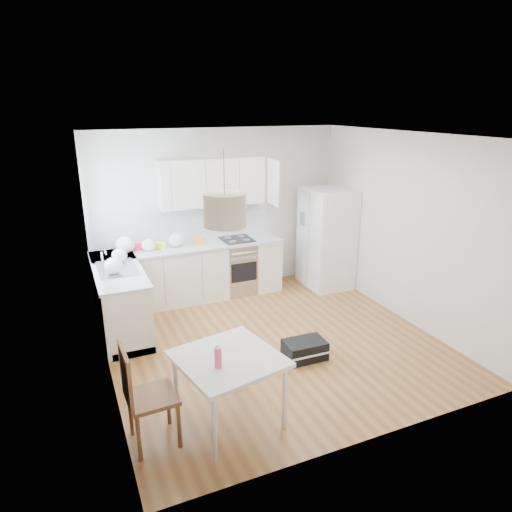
{
  "coord_description": "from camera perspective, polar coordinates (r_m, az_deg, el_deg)",
  "views": [
    {
      "loc": [
        -2.39,
        -4.95,
        3.05
      ],
      "look_at": [
        -0.06,
        0.4,
        1.1
      ],
      "focal_mm": 32.0,
      "sensor_mm": 36.0,
      "label": 1
    }
  ],
  "objects": [
    {
      "name": "wall_left",
      "position": [
        5.25,
        -19.01,
        -1.49
      ],
      "size": [
        0.0,
        4.2,
        4.2
      ],
      "primitive_type": "plane",
      "rotation": [
        1.57,
        0.0,
        1.57
      ],
      "color": "beige",
      "rests_on": "floor"
    },
    {
      "name": "floor",
      "position": [
        6.29,
        2.02,
        -10.54
      ],
      "size": [
        4.2,
        4.2,
        0.0
      ],
      "primitive_type": "plane",
      "color": "brown",
      "rests_on": "ground"
    },
    {
      "name": "sink",
      "position": [
        6.49,
        -16.94,
        -1.55
      ],
      "size": [
        0.5,
        0.8,
        0.16
      ],
      "primitive_type": null,
      "color": "#B7BABC",
      "rests_on": "counter_left"
    },
    {
      "name": "dining_table",
      "position": [
        4.55,
        -3.48,
        -13.34
      ],
      "size": [
        1.1,
        1.1,
        0.73
      ],
      "rotation": [
        0.0,
        0.0,
        0.2
      ],
      "color": "beige",
      "rests_on": "floor"
    },
    {
      "name": "refrigerator",
      "position": [
        7.96,
        8.92,
        2.23
      ],
      "size": [
        0.82,
        0.85,
        1.7
      ],
      "primitive_type": null,
      "rotation": [
        0.0,
        0.0,
        -0.0
      ],
      "color": "white",
      "rests_on": "floor"
    },
    {
      "name": "drink_bottle",
      "position": [
        4.3,
        -4.77,
        -12.32
      ],
      "size": [
        0.09,
        0.09,
        0.24
      ],
      "primitive_type": "cylinder",
      "rotation": [
        0.0,
        0.0,
        -0.36
      ],
      "color": "#E13E61",
      "rests_on": "dining_table"
    },
    {
      "name": "upper_cabinets",
      "position": [
        7.34,
        -5.48,
        9.19
      ],
      "size": [
        1.7,
        0.32,
        0.75
      ],
      "primitive_type": "cube",
      "color": "silver",
      "rests_on": "wall_back"
    },
    {
      "name": "ceiling",
      "position": [
        5.51,
        2.35,
        14.82
      ],
      "size": [
        4.2,
        4.2,
        0.0
      ],
      "primitive_type": "plane",
      "rotation": [
        3.14,
        0.0,
        0.0
      ],
      "color": "white",
      "rests_on": "wall_back"
    },
    {
      "name": "grocery_bag_d",
      "position": [
        6.74,
        -16.7,
        0.1
      ],
      "size": [
        0.21,
        0.18,
        0.19
      ],
      "primitive_type": "ellipsoid",
      "color": "white",
      "rests_on": "counter_back"
    },
    {
      "name": "dining_chair",
      "position": [
        4.48,
        -12.84,
        -16.53
      ],
      "size": [
        0.45,
        0.45,
        1.03
      ],
      "primitive_type": null,
      "rotation": [
        0.0,
        0.0,
        0.04
      ],
      "color": "#512E18",
      "rests_on": "floor"
    },
    {
      "name": "grocery_bag_c",
      "position": [
        7.23,
        -9.91,
        1.99
      ],
      "size": [
        0.25,
        0.21,
        0.22
      ],
      "primitive_type": "ellipsoid",
      "color": "white",
      "rests_on": "counter_back"
    },
    {
      "name": "wall_back",
      "position": [
        7.64,
        -4.67,
        5.56
      ],
      "size": [
        4.2,
        0.0,
        4.2
      ],
      "primitive_type": "plane",
      "rotation": [
        1.57,
        0.0,
        0.0
      ],
      "color": "beige",
      "rests_on": "floor"
    },
    {
      "name": "grocery_bag_e",
      "position": [
        6.28,
        -17.38,
        -1.18
      ],
      "size": [
        0.24,
        0.21,
        0.22
      ],
      "primitive_type": "ellipsoid",
      "color": "white",
      "rests_on": "counter_left"
    },
    {
      "name": "cabinets_back",
      "position": [
        7.46,
        -8.09,
        -2.2
      ],
      "size": [
        3.0,
        0.6,
        0.88
      ],
      "primitive_type": "cube",
      "color": "silver",
      "rests_on": "floor"
    },
    {
      "name": "backsplash_left",
      "position": [
        6.43,
        -19.83,
        0.72
      ],
      "size": [
        0.01,
        1.8,
        0.58
      ],
      "primitive_type": "cube",
      "color": "white",
      "rests_on": "wall_left"
    },
    {
      "name": "gym_bag",
      "position": [
        5.88,
        6.1,
        -11.55
      ],
      "size": [
        0.53,
        0.35,
        0.24
      ],
      "primitive_type": "cube",
      "rotation": [
        0.0,
        0.0,
        -0.03
      ],
      "color": "black",
      "rests_on": "floor"
    },
    {
      "name": "range_oven",
      "position": [
        7.69,
        -2.35,
        -1.38
      ],
      "size": [
        0.5,
        0.61,
        0.88
      ],
      "primitive_type": null,
      "color": "#B7BABC",
      "rests_on": "floor"
    },
    {
      "name": "grocery_bag_a",
      "position": [
        7.1,
        -16.06,
        1.36
      ],
      "size": [
        0.29,
        0.24,
        0.26
      ],
      "primitive_type": "ellipsoid",
      "color": "white",
      "rests_on": "counter_back"
    },
    {
      "name": "counter_back",
      "position": [
        7.31,
        -8.26,
        1.18
      ],
      "size": [
        3.02,
        0.64,
        0.04
      ],
      "primitive_type": "cube",
      "color": "#B6B9BC",
      "rests_on": "cabinets_back"
    },
    {
      "name": "backsplash_back",
      "position": [
        7.5,
        -8.97,
        4.05
      ],
      "size": [
        3.0,
        0.01,
        0.58
      ],
      "primitive_type": "cube",
      "color": "white",
      "rests_on": "wall_back"
    },
    {
      "name": "window_glassblock",
      "position": [
        6.25,
        -20.27,
        5.32
      ],
      "size": [
        0.02,
        1.0,
        1.0
      ],
      "primitive_type": "cube",
      "color": "#BFE0F9",
      "rests_on": "wall_left"
    },
    {
      "name": "cabinets_left",
      "position": [
        6.71,
        -16.62,
        -5.23
      ],
      "size": [
        0.6,
        1.8,
        0.88
      ],
      "primitive_type": "cube",
      "color": "silver",
      "rests_on": "floor"
    },
    {
      "name": "snack_red",
      "position": [
        7.22,
        -14.46,
        1.2
      ],
      "size": [
        0.17,
        0.11,
        0.11
      ],
      "primitive_type": "cube",
      "rotation": [
        0.0,
        0.0,
        0.01
      ],
      "color": "red",
      "rests_on": "counter_back"
    },
    {
      "name": "counter_left",
      "position": [
        6.55,
        -16.98,
        -1.54
      ],
      "size": [
        0.64,
        1.82,
        0.04
      ],
      "primitive_type": "cube",
      "color": "#B6B9BC",
      "rests_on": "cabinets_left"
    },
    {
      "name": "wall_right",
      "position": [
        6.9,
        18.14,
        3.28
      ],
      "size": [
        0.0,
        4.2,
        4.2
      ],
      "primitive_type": "plane",
      "rotation": [
        1.57,
        0.0,
        -1.57
      ],
      "color": "beige",
      "rests_on": "floor"
    },
    {
      "name": "grocery_bag_b",
      "position": [
        7.1,
        -13.24,
        1.37
      ],
      "size": [
        0.22,
        0.19,
        0.2
      ],
      "primitive_type": "ellipsoid",
      "color": "white",
      "rests_on": "counter_back"
    },
    {
      "name": "snack_yellow",
      "position": [
        7.2,
        -11.89,
        1.31
      ],
      "size": [
        0.18,
        0.16,
        0.11
      ],
      "primitive_type": "cube",
      "rotation": [
        0.0,
        0.0,
        -0.49
      ],
      "color": "yellow",
      "rests_on": "counter_back"
    },
    {
      "name": "pendant_lamp",
      "position": [
        3.97,
        -3.92,
        5.77
      ],
      "size": [
        0.48,
        0.48,
        0.29
      ],
      "primitive_type": "cylinder",
      "rotation": [
        0.0,
        0.0,
        0.38
      ],
      "color": "#B5A58B",
      "rests_on": "ceiling"
    },
    {
      "name": "snack_orange",
      "position": [
        7.34,
        -7.14,
        1.89
      ],
      "size": [
        0.17,
        0.13,
        0.11
      ],
      "primitive_type": "cube",
      "rotation": [
        0.0,
        0.0,
        -0.26
      ],
      "color": "orange",
      "rests_on": "counter_back"
    }
  ]
}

